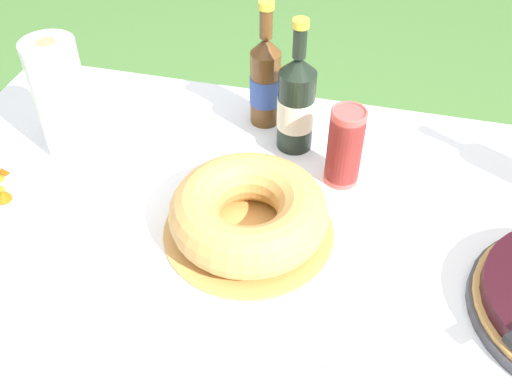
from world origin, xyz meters
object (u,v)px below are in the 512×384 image
at_px(cider_bottle_amber, 265,81).
at_px(juice_bottle_red, 296,104).
at_px(cup_stack, 345,147).
at_px(paper_towel_roll, 61,99).
at_px(bundt_cake, 249,213).

bearing_deg(cider_bottle_amber, juice_bottle_red, -41.19).
distance_m(cup_stack, juice_bottle_red, 0.15).
bearing_deg(cup_stack, paper_towel_roll, -176.18).
xyz_separation_m(cider_bottle_amber, juice_bottle_red, (0.09, -0.08, 0.00)).
xyz_separation_m(bundt_cake, juice_bottle_red, (0.03, 0.29, 0.06)).
relative_size(bundt_cake, juice_bottle_red, 1.08).
relative_size(bundt_cake, cider_bottle_amber, 1.11).
bearing_deg(bundt_cake, cup_stack, 52.27).
bearing_deg(paper_towel_roll, bundt_cake, -19.14).
height_order(bundt_cake, cup_stack, cup_stack).
height_order(bundt_cake, juice_bottle_red, juice_bottle_red).
bearing_deg(paper_towel_roll, cider_bottle_amber, 27.81).
xyz_separation_m(bundt_cake, cup_stack, (0.15, 0.20, 0.04)).
xyz_separation_m(juice_bottle_red, paper_towel_roll, (-0.48, -0.13, 0.02)).
distance_m(cup_stack, cider_bottle_amber, 0.27).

